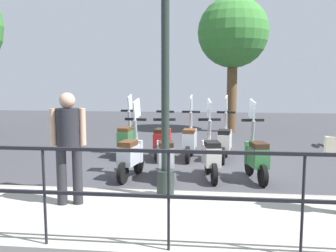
{
  "coord_description": "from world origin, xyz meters",
  "views": [
    {
      "loc": [
        -7.89,
        -0.41,
        1.92
      ],
      "look_at": [
        0.2,
        0.5,
        0.9
      ],
      "focal_mm": 40.0,
      "sensor_mm": 36.0,
      "label": 1
    }
  ],
  "objects_px": {
    "lamp_post_near": "(165,75)",
    "scooter_near_3": "(131,154)",
    "scooter_near_2": "(165,155)",
    "scooter_near_1": "(211,155)",
    "pedestrian_distant": "(68,140)",
    "scooter_far_0": "(225,141)",
    "tree_distant": "(233,33)",
    "scooter_far_3": "(127,138)",
    "scooter_near_0": "(256,156)",
    "scooter_far_2": "(163,139)",
    "scooter_far_1": "(190,140)"
  },
  "relations": [
    {
      "from": "scooter_near_3",
      "to": "scooter_far_0",
      "type": "distance_m",
      "value": 2.58
    },
    {
      "from": "scooter_near_0",
      "to": "scooter_near_1",
      "type": "bearing_deg",
      "value": 77.99
    },
    {
      "from": "pedestrian_distant",
      "to": "scooter_far_1",
      "type": "bearing_deg",
      "value": 145.79
    },
    {
      "from": "pedestrian_distant",
      "to": "scooter_near_1",
      "type": "height_order",
      "value": "pedestrian_distant"
    },
    {
      "from": "tree_distant",
      "to": "scooter_far_3",
      "type": "bearing_deg",
      "value": 149.58
    },
    {
      "from": "lamp_post_near",
      "to": "scooter_far_2",
      "type": "distance_m",
      "value": 3.68
    },
    {
      "from": "scooter_near_1",
      "to": "scooter_far_1",
      "type": "bearing_deg",
      "value": 7.94
    },
    {
      "from": "tree_distant",
      "to": "scooter_far_0",
      "type": "height_order",
      "value": "tree_distant"
    },
    {
      "from": "tree_distant",
      "to": "scooter_far_0",
      "type": "xyz_separation_m",
      "value": [
        -4.98,
        0.43,
        -3.05
      ]
    },
    {
      "from": "scooter_near_1",
      "to": "scooter_far_2",
      "type": "height_order",
      "value": "same"
    },
    {
      "from": "scooter_far_0",
      "to": "lamp_post_near",
      "type": "bearing_deg",
      "value": 169.93
    },
    {
      "from": "scooter_far_0",
      "to": "scooter_far_2",
      "type": "height_order",
      "value": "same"
    },
    {
      "from": "scooter_near_3",
      "to": "scooter_far_2",
      "type": "relative_size",
      "value": 1.0
    },
    {
      "from": "tree_distant",
      "to": "scooter_near_0",
      "type": "relative_size",
      "value": 3.14
    },
    {
      "from": "pedestrian_distant",
      "to": "tree_distant",
      "type": "xyz_separation_m",
      "value": [
        8.77,
        -2.75,
        2.45
      ]
    },
    {
      "from": "scooter_near_1",
      "to": "scooter_far_0",
      "type": "height_order",
      "value": "same"
    },
    {
      "from": "scooter_far_1",
      "to": "scooter_near_0",
      "type": "bearing_deg",
      "value": -138.94
    },
    {
      "from": "lamp_post_near",
      "to": "scooter_far_2",
      "type": "bearing_deg",
      "value": 7.97
    },
    {
      "from": "scooter_far_1",
      "to": "scooter_far_3",
      "type": "distance_m",
      "value": 1.57
    },
    {
      "from": "pedestrian_distant",
      "to": "scooter_far_2",
      "type": "distance_m",
      "value": 3.97
    },
    {
      "from": "scooter_near_0",
      "to": "scooter_near_1",
      "type": "distance_m",
      "value": 0.85
    },
    {
      "from": "scooter_far_0",
      "to": "scooter_far_3",
      "type": "distance_m",
      "value": 2.4
    },
    {
      "from": "lamp_post_near",
      "to": "scooter_near_0",
      "type": "xyz_separation_m",
      "value": [
        1.6,
        -1.54,
        -1.5
      ]
    },
    {
      "from": "tree_distant",
      "to": "scooter_near_3",
      "type": "distance_m",
      "value": 7.77
    },
    {
      "from": "scooter_near_3",
      "to": "scooter_far_3",
      "type": "xyz_separation_m",
      "value": [
        1.97,
        0.52,
        0.0
      ]
    },
    {
      "from": "pedestrian_distant",
      "to": "scooter_near_0",
      "type": "relative_size",
      "value": 1.03
    },
    {
      "from": "scooter_far_0",
      "to": "tree_distant",
      "type": "bearing_deg",
      "value": 2.18
    },
    {
      "from": "scooter_far_2",
      "to": "pedestrian_distant",
      "type": "bearing_deg",
      "value": 174.53
    },
    {
      "from": "scooter_near_3",
      "to": "scooter_far_2",
      "type": "bearing_deg",
      "value": -1.95
    },
    {
      "from": "scooter_near_2",
      "to": "scooter_near_3",
      "type": "height_order",
      "value": "same"
    },
    {
      "from": "scooter_near_2",
      "to": "scooter_far_3",
      "type": "distance_m",
      "value": 2.28
    },
    {
      "from": "lamp_post_near",
      "to": "tree_distant",
      "type": "relative_size",
      "value": 0.86
    },
    {
      "from": "scooter_far_1",
      "to": "lamp_post_near",
      "type": "bearing_deg",
      "value": 179.58
    },
    {
      "from": "scooter_near_1",
      "to": "scooter_near_3",
      "type": "bearing_deg",
      "value": 85.84
    },
    {
      "from": "lamp_post_near",
      "to": "pedestrian_distant",
      "type": "height_order",
      "value": "lamp_post_near"
    },
    {
      "from": "scooter_near_3",
      "to": "scooter_far_3",
      "type": "bearing_deg",
      "value": 24.9
    },
    {
      "from": "lamp_post_near",
      "to": "scooter_far_3",
      "type": "xyz_separation_m",
      "value": [
        3.46,
        1.38,
        -1.5
      ]
    },
    {
      "from": "scooter_near_2",
      "to": "scooter_far_2",
      "type": "distance_m",
      "value": 1.83
    },
    {
      "from": "scooter_far_3",
      "to": "scooter_near_2",
      "type": "bearing_deg",
      "value": -144.51
    },
    {
      "from": "scooter_near_2",
      "to": "scooter_far_3",
      "type": "xyz_separation_m",
      "value": [
        1.95,
        1.2,
        0.0
      ]
    },
    {
      "from": "scooter_near_1",
      "to": "pedestrian_distant",
      "type": "bearing_deg",
      "value": 128.14
    },
    {
      "from": "scooter_far_2",
      "to": "lamp_post_near",
      "type": "bearing_deg",
      "value": -165.1
    },
    {
      "from": "lamp_post_near",
      "to": "scooter_near_3",
      "type": "bearing_deg",
      "value": 29.66
    },
    {
      "from": "pedestrian_distant",
      "to": "scooter_near_2",
      "type": "xyz_separation_m",
      "value": [
        2.02,
        -1.13,
        -0.6
      ]
    },
    {
      "from": "lamp_post_near",
      "to": "scooter_near_3",
      "type": "relative_size",
      "value": 2.69
    },
    {
      "from": "scooter_near_3",
      "to": "pedestrian_distant",
      "type": "bearing_deg",
      "value": 177.11
    },
    {
      "from": "scooter_near_1",
      "to": "scooter_near_2",
      "type": "height_order",
      "value": "same"
    },
    {
      "from": "scooter_near_0",
      "to": "scooter_near_1",
      "type": "xyz_separation_m",
      "value": [
        0.01,
        0.85,
        0.0
      ]
    },
    {
      "from": "scooter_far_1",
      "to": "scooter_far_2",
      "type": "xyz_separation_m",
      "value": [
        0.01,
        0.66,
        0.0
      ]
    },
    {
      "from": "scooter_near_2",
      "to": "scooter_near_3",
      "type": "relative_size",
      "value": 1.0
    }
  ]
}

